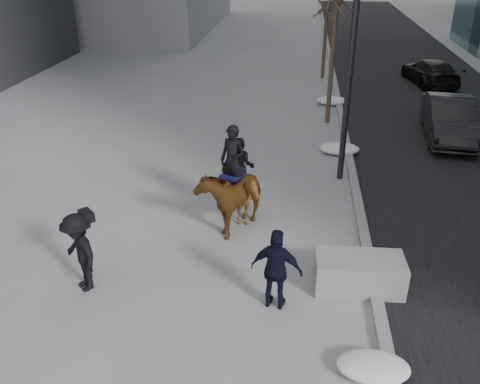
# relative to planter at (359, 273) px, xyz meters

# --- Properties ---
(ground) EXTENTS (120.00, 120.00, 0.00)m
(ground) POSITION_rel_planter_xyz_m (-2.66, 0.03, -0.37)
(ground) COLOR gray
(ground) RESTS_ON ground
(road) EXTENTS (8.00, 90.00, 0.01)m
(road) POSITION_rel_planter_xyz_m (4.34, 10.03, -0.36)
(road) COLOR black
(road) RESTS_ON ground
(curb) EXTENTS (0.25, 90.00, 0.12)m
(curb) POSITION_rel_planter_xyz_m (0.34, 10.03, -0.31)
(curb) COLOR gray
(curb) RESTS_ON ground
(planter) EXTENTS (1.86, 0.98, 0.73)m
(planter) POSITION_rel_planter_xyz_m (0.00, 0.00, 0.00)
(planter) COLOR gray
(planter) RESTS_ON ground
(car_near) EXTENTS (2.01, 4.64, 1.48)m
(car_near) POSITION_rel_planter_xyz_m (4.07, 9.52, 0.38)
(car_near) COLOR black
(car_near) RESTS_ON ground
(car_far) EXTENTS (2.45, 4.53, 1.25)m
(car_far) POSITION_rel_planter_xyz_m (5.06, 17.43, 0.26)
(car_far) COLOR black
(car_far) RESTS_ON ground
(tree_near) EXTENTS (1.20, 1.20, 5.63)m
(tree_near) POSITION_rel_planter_xyz_m (-0.26, 10.81, 2.45)
(tree_near) COLOR #382B21
(tree_near) RESTS_ON ground
(tree_far) EXTENTS (1.20, 1.20, 4.26)m
(tree_far) POSITION_rel_planter_xyz_m (-0.26, 18.14, 1.76)
(tree_far) COLOR #3D3424
(tree_far) RESTS_ON ground
(mounted_left) EXTENTS (1.70, 2.25, 2.65)m
(mounted_left) POSITION_rel_planter_xyz_m (-2.98, 2.29, 0.62)
(mounted_left) COLOR #45270D
(mounted_left) RESTS_ON ground
(mounted_right) EXTENTS (1.24, 1.38, 2.24)m
(mounted_right) POSITION_rel_planter_xyz_m (-2.82, 2.53, 0.53)
(mounted_right) COLOR #4C2D0F
(mounted_right) RESTS_ON ground
(feeder) EXTENTS (1.09, 0.95, 1.75)m
(feeder) POSITION_rel_planter_xyz_m (-1.70, -0.80, 0.51)
(feeder) COLOR black
(feeder) RESTS_ON ground
(camera_crew) EXTENTS (1.26, 1.26, 1.75)m
(camera_crew) POSITION_rel_planter_xyz_m (-5.74, -0.67, 0.52)
(camera_crew) COLOR black
(camera_crew) RESTS_ON ground
(lamppost) EXTENTS (0.25, 1.18, 9.09)m
(lamppost) POSITION_rel_planter_xyz_m (-0.06, 5.45, 4.63)
(lamppost) COLOR black
(lamppost) RESTS_ON ground
(snow_piles) EXTENTS (1.38, 16.54, 0.35)m
(snow_piles) POSITION_rel_planter_xyz_m (0.04, 7.01, -0.20)
(snow_piles) COLOR silver
(snow_piles) RESTS_ON ground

